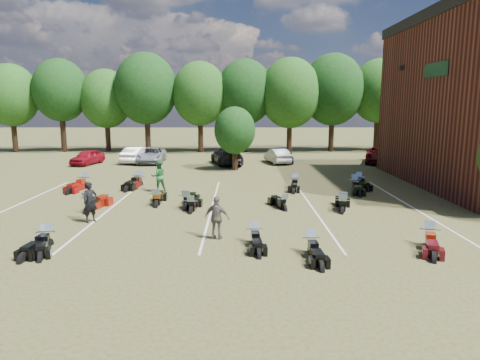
{
  "coord_description": "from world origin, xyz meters",
  "views": [
    {
      "loc": [
        -1.61,
        -17.84,
        5.03
      ],
      "look_at": [
        -1.6,
        4.0,
        1.2
      ],
      "focal_mm": 32.0,
      "sensor_mm": 36.0,
      "label": 1
    }
  ],
  "objects_px": {
    "car_4": "(283,155)",
    "person_green": "(159,176)",
    "motorcycle_14": "(141,186)",
    "car_0": "(87,157)",
    "motorcycle_3": "(254,243)",
    "motorcycle_7": "(89,213)",
    "motorcycle_0": "(48,247)",
    "person_black": "(90,202)",
    "person_grey": "(217,218)"
  },
  "relations": [
    {
      "from": "car_4",
      "to": "motorcycle_14",
      "type": "bearing_deg",
      "value": -133.08
    },
    {
      "from": "motorcycle_0",
      "to": "person_black",
      "type": "bearing_deg",
      "value": 88.27
    },
    {
      "from": "car_4",
      "to": "motorcycle_0",
      "type": "xyz_separation_m",
      "value": [
        -10.75,
        -23.04,
        -0.66
      ]
    },
    {
      "from": "person_green",
      "to": "person_grey",
      "type": "xyz_separation_m",
      "value": [
        3.91,
        -9.06,
        -0.08
      ]
    },
    {
      "from": "person_black",
      "to": "motorcycle_14",
      "type": "distance_m",
      "value": 8.61
    },
    {
      "from": "car_0",
      "to": "motorcycle_7",
      "type": "xyz_separation_m",
      "value": [
        5.88,
        -16.69,
        -0.64
      ]
    },
    {
      "from": "car_4",
      "to": "car_0",
      "type": "bearing_deg",
      "value": -176.12
    },
    {
      "from": "person_black",
      "to": "person_green",
      "type": "xyz_separation_m",
      "value": [
        1.72,
        6.66,
        0.02
      ]
    },
    {
      "from": "person_black",
      "to": "motorcycle_14",
      "type": "relative_size",
      "value": 0.84
    },
    {
      "from": "person_green",
      "to": "motorcycle_0",
      "type": "xyz_separation_m",
      "value": [
        -2.15,
        -9.98,
        -0.91
      ]
    },
    {
      "from": "car_0",
      "to": "person_black",
      "type": "xyz_separation_m",
      "value": [
        6.57,
        -18.33,
        0.25
      ]
    },
    {
      "from": "person_black",
      "to": "motorcycle_3",
      "type": "relative_size",
      "value": 0.88
    },
    {
      "from": "motorcycle_3",
      "to": "motorcycle_14",
      "type": "height_order",
      "value": "motorcycle_14"
    },
    {
      "from": "car_0",
      "to": "person_black",
      "type": "height_order",
      "value": "person_black"
    },
    {
      "from": "motorcycle_0",
      "to": "motorcycle_7",
      "type": "height_order",
      "value": "motorcycle_7"
    },
    {
      "from": "person_black",
      "to": "person_grey",
      "type": "bearing_deg",
      "value": -71.93
    },
    {
      "from": "person_grey",
      "to": "motorcycle_14",
      "type": "distance_m",
      "value": 12.26
    },
    {
      "from": "car_4",
      "to": "person_green",
      "type": "height_order",
      "value": "person_green"
    },
    {
      "from": "person_black",
      "to": "motorcycle_0",
      "type": "bearing_deg",
      "value": -146.23
    },
    {
      "from": "person_green",
      "to": "motorcycle_7",
      "type": "distance_m",
      "value": 5.65
    },
    {
      "from": "car_4",
      "to": "motorcycle_14",
      "type": "xyz_separation_m",
      "value": [
        -10.13,
        -11.17,
        -0.66
      ]
    },
    {
      "from": "car_4",
      "to": "person_grey",
      "type": "height_order",
      "value": "person_grey"
    },
    {
      "from": "person_grey",
      "to": "motorcycle_14",
      "type": "height_order",
      "value": "person_grey"
    },
    {
      "from": "motorcycle_7",
      "to": "motorcycle_3",
      "type": "bearing_deg",
      "value": 159.42
    },
    {
      "from": "motorcycle_0",
      "to": "motorcycle_14",
      "type": "xyz_separation_m",
      "value": [
        0.62,
        11.88,
        0.0
      ]
    },
    {
      "from": "person_black",
      "to": "motorcycle_14",
      "type": "height_order",
      "value": "person_black"
    },
    {
      "from": "car_4",
      "to": "motorcycle_7",
      "type": "relative_size",
      "value": 1.55
    },
    {
      "from": "car_4",
      "to": "person_black",
      "type": "distance_m",
      "value": 22.27
    },
    {
      "from": "motorcycle_3",
      "to": "motorcycle_14",
      "type": "xyz_separation_m",
      "value": [
        -6.84,
        11.47,
        0.0
      ]
    },
    {
      "from": "person_grey",
      "to": "car_4",
      "type": "bearing_deg",
      "value": -85.68
    },
    {
      "from": "person_black",
      "to": "person_green",
      "type": "height_order",
      "value": "person_green"
    },
    {
      "from": "car_4",
      "to": "person_green",
      "type": "bearing_deg",
      "value": -124.24
    },
    {
      "from": "person_black",
      "to": "motorcycle_7",
      "type": "bearing_deg",
      "value": 64.03
    },
    {
      "from": "motorcycle_0",
      "to": "motorcycle_3",
      "type": "distance_m",
      "value": 7.47
    },
    {
      "from": "motorcycle_0",
      "to": "motorcycle_7",
      "type": "distance_m",
      "value": 4.96
    },
    {
      "from": "person_grey",
      "to": "motorcycle_7",
      "type": "height_order",
      "value": "person_grey"
    },
    {
      "from": "motorcycle_14",
      "to": "person_green",
      "type": "bearing_deg",
      "value": -41.04
    },
    {
      "from": "person_green",
      "to": "person_grey",
      "type": "bearing_deg",
      "value": 91.07
    },
    {
      "from": "car_0",
      "to": "car_4",
      "type": "height_order",
      "value": "car_4"
    },
    {
      "from": "car_0",
      "to": "person_grey",
      "type": "distance_m",
      "value": 24.05
    },
    {
      "from": "car_4",
      "to": "person_grey",
      "type": "relative_size",
      "value": 2.34
    },
    {
      "from": "motorcycle_3",
      "to": "person_grey",
      "type": "bearing_deg",
      "value": 155.93
    },
    {
      "from": "motorcycle_14",
      "to": "person_black",
      "type": "bearing_deg",
      "value": -81.08
    },
    {
      "from": "person_black",
      "to": "motorcycle_3",
      "type": "xyz_separation_m",
      "value": [
        7.03,
        -2.91,
        -0.89
      ]
    },
    {
      "from": "motorcycle_7",
      "to": "motorcycle_14",
      "type": "bearing_deg",
      "value": -87.38
    },
    {
      "from": "person_green",
      "to": "motorcycle_3",
      "type": "distance_m",
      "value": 10.99
    },
    {
      "from": "motorcycle_14",
      "to": "motorcycle_0",
      "type": "bearing_deg",
      "value": -82.78
    },
    {
      "from": "motorcycle_14",
      "to": "motorcycle_3",
      "type": "bearing_deg",
      "value": -49.0
    },
    {
      "from": "motorcycle_14",
      "to": "car_0",
      "type": "bearing_deg",
      "value": 134.93
    },
    {
      "from": "car_4",
      "to": "person_black",
      "type": "relative_size",
      "value": 2.18
    }
  ]
}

